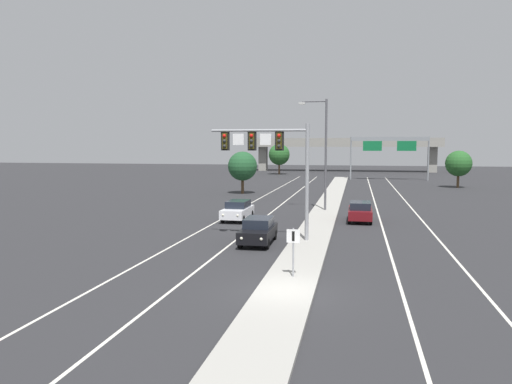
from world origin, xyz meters
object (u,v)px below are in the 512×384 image
car_oncoming_black (258,230)px  overhead_signal_mast (273,154)px  street_lamp_median (323,148)px  car_oncoming_white (238,210)px  car_receding_darkred (360,211)px  highway_sign_gantry (389,144)px  median_sign_post (293,245)px  tree_far_right_a (459,164)px  tree_far_left_a (243,166)px  tree_far_left_b (279,155)px

car_oncoming_black → overhead_signal_mast: bearing=51.3°
street_lamp_median → car_oncoming_white: (-6.36, -6.72, -4.97)m
overhead_signal_mast → car_oncoming_white: 10.16m
street_lamp_median → car_receding_darkred: 8.06m
overhead_signal_mast → highway_sign_gantry: 58.89m
overhead_signal_mast → car_oncoming_black: (-0.74, -0.92, -4.64)m
car_receding_darkred → highway_sign_gantry: highway_sign_gantry is taller
median_sign_post → car_receding_darkred: 18.24m
median_sign_post → tree_far_right_a: tree_far_right_a is taller
highway_sign_gantry → tree_far_left_a: size_ratio=2.53×
car_oncoming_white → tree_far_left_b: tree_far_left_b is taller
car_oncoming_black → median_sign_post: bearing=-67.8°
overhead_signal_mast → car_oncoming_white: size_ratio=1.60×
street_lamp_median → highway_sign_gantry: (8.42, 43.22, 0.37)m
overhead_signal_mast → tree_far_left_b: (-10.63, 70.22, -1.36)m
car_receding_darkred → tree_far_left_a: 24.67m
median_sign_post → tree_far_left_b: 79.98m
highway_sign_gantry → overhead_signal_mast: bearing=-100.3°
overhead_signal_mast → highway_sign_gantry: bearing=79.7°
street_lamp_median → tree_far_left_a: bearing=126.9°
overhead_signal_mast → tree_far_right_a: (19.22, 43.70, -2.02)m
car_receding_darkred → highway_sign_gantry: (5.10, 48.62, 5.34)m
median_sign_post → car_receding_darkred: size_ratio=0.49×
median_sign_post → tree_far_left_a: tree_far_left_a is taller
car_receding_darkred → tree_far_left_b: 63.07m
tree_far_left_b → tree_far_left_a: 40.97m
overhead_signal_mast → street_lamp_median: 14.87m
street_lamp_median → highway_sign_gantry: 44.03m
median_sign_post → tree_far_left_a: bearing=106.5°
tree_far_right_a → highway_sign_gantry: bearing=121.3°
median_sign_post → tree_far_left_b: (-13.04, 78.87, 2.52)m
overhead_signal_mast → median_sign_post: 9.79m
highway_sign_gantry → tree_far_right_a: 16.88m
tree_far_left_b → tree_far_left_a: tree_far_left_b is taller
overhead_signal_mast → highway_sign_gantry: size_ratio=0.54×
median_sign_post → car_oncoming_white: size_ratio=0.49×
car_oncoming_black → tree_far_left_b: 71.90m
car_oncoming_white → highway_sign_gantry: bearing=73.5°
tree_far_left_a → car_oncoming_black: bearing=-75.1°
car_receding_darkred → tree_far_right_a: bearing=68.2°
overhead_signal_mast → street_lamp_median: street_lamp_median is taller
car_oncoming_white → tree_far_right_a: bearing=56.7°
highway_sign_gantry → tree_far_left_b: 24.57m
median_sign_post → street_lamp_median: 23.75m
car_oncoming_black → car_receding_darkred: same height
highway_sign_gantry → car_oncoming_white: bearing=-106.5°
car_oncoming_white → tree_far_left_a: size_ratio=0.85×
highway_sign_gantry → tree_far_right_a: bearing=-58.7°
highway_sign_gantry → tree_far_left_a: (-19.36, -28.65, -2.74)m
car_oncoming_black → car_receding_darkred: size_ratio=1.01×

